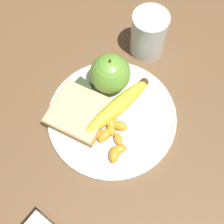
{
  "coord_description": "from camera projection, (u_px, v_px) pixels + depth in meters",
  "views": [
    {
      "loc": [
        0.16,
        -0.2,
        0.6
      ],
      "look_at": [
        0.0,
        0.0,
        0.03
      ],
      "focal_mm": 50.0,
      "sensor_mm": 36.0,
      "label": 1
    }
  ],
  "objects": [
    {
      "name": "ground_plane",
      "position": [
        112.0,
        118.0,
        0.65
      ],
      "size": [
        3.0,
        3.0,
        0.0
      ],
      "primitive_type": "plane",
      "color": "brown"
    },
    {
      "name": "plate",
      "position": [
        112.0,
        117.0,
        0.65
      ],
      "size": [
        0.27,
        0.27,
        0.01
      ],
      "color": "white",
      "rests_on": "ground_plane"
    },
    {
      "name": "juice_glass",
      "position": [
        148.0,
        35.0,
        0.68
      ],
      "size": [
        0.08,
        0.08,
        0.11
      ],
      "color": "silver",
      "rests_on": "ground_plane"
    },
    {
      "name": "apple",
      "position": [
        110.0,
        73.0,
        0.64
      ],
      "size": [
        0.08,
        0.08,
        0.09
      ],
      "color": "#72B23D",
      "rests_on": "plate"
    },
    {
      "name": "banana",
      "position": [
        117.0,
        105.0,
        0.63
      ],
      "size": [
        0.06,
        0.18,
        0.03
      ],
      "color": "yellow",
      "rests_on": "plate"
    },
    {
      "name": "bread_slice",
      "position": [
        79.0,
        112.0,
        0.63
      ],
      "size": [
        0.13,
        0.13,
        0.02
      ],
      "color": "#AB8751",
      "rests_on": "plate"
    },
    {
      "name": "fork",
      "position": [
        111.0,
        115.0,
        0.64
      ],
      "size": [
        0.16,
        0.07,
        0.0
      ],
      "rotation": [
        0.0,
        0.0,
        9.76
      ],
      "color": "silver",
      "rests_on": "plate"
    },
    {
      "name": "jam_packet",
      "position": [
        83.0,
        88.0,
        0.66
      ],
      "size": [
        0.04,
        0.03,
        0.02
      ],
      "color": "silver",
      "rests_on": "plate"
    },
    {
      "name": "orange_segment_0",
      "position": [
        109.0,
        116.0,
        0.63
      ],
      "size": [
        0.02,
        0.03,
        0.01
      ],
      "color": "#F9A32D",
      "rests_on": "plate"
    },
    {
      "name": "orange_segment_1",
      "position": [
        114.0,
        154.0,
        0.6
      ],
      "size": [
        0.03,
        0.04,
        0.02
      ],
      "color": "#F9A32D",
      "rests_on": "plate"
    },
    {
      "name": "orange_segment_2",
      "position": [
        120.0,
        126.0,
        0.62
      ],
      "size": [
        0.03,
        0.03,
        0.02
      ],
      "color": "#F9A32D",
      "rests_on": "plate"
    },
    {
      "name": "orange_segment_3",
      "position": [
        119.0,
        149.0,
        0.6
      ],
      "size": [
        0.03,
        0.04,
        0.02
      ],
      "color": "#F9A32D",
      "rests_on": "plate"
    },
    {
      "name": "orange_segment_4",
      "position": [
        111.0,
        130.0,
        0.62
      ],
      "size": [
        0.03,
        0.03,
        0.02
      ],
      "color": "#F9A32D",
      "rests_on": "plate"
    },
    {
      "name": "orange_segment_5",
      "position": [
        118.0,
        139.0,
        0.61
      ],
      "size": [
        0.03,
        0.03,
        0.01
      ],
      "color": "#F9A32D",
      "rests_on": "plate"
    },
    {
      "name": "orange_segment_6",
      "position": [
        111.0,
        121.0,
        0.63
      ],
      "size": [
        0.04,
        0.04,
        0.02
      ],
      "color": "#F9A32D",
      "rests_on": "plate"
    },
    {
      "name": "orange_segment_7",
      "position": [
        93.0,
        138.0,
        0.61
      ],
      "size": [
        0.03,
        0.04,
        0.02
      ],
      "color": "#F9A32D",
      "rests_on": "plate"
    },
    {
      "name": "orange_segment_8",
      "position": [
        98.0,
        132.0,
        0.62
      ],
      "size": [
        0.03,
        0.03,
        0.01
      ],
      "color": "#F9A32D",
      "rests_on": "plate"
    },
    {
      "name": "orange_segment_9",
      "position": [
        104.0,
        135.0,
        0.62
      ],
      "size": [
        0.02,
        0.03,
        0.02
      ],
      "color": "#F9A32D",
      "rests_on": "plate"
    }
  ]
}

